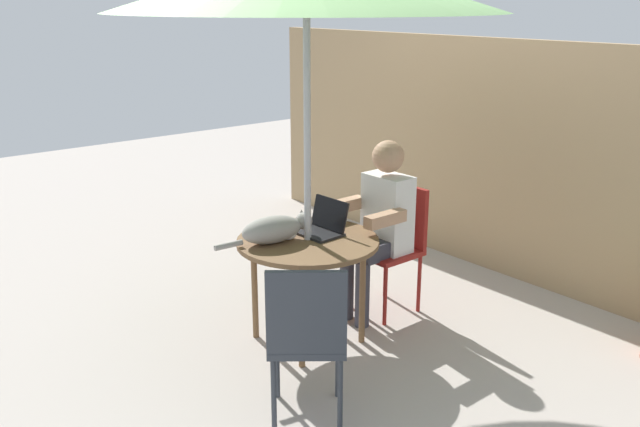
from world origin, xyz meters
TOP-DOWN VIEW (x-y plane):
  - ground_plane at (0.00, 0.00)m, footprint 14.00×14.00m
  - fence_back at (0.00, 1.97)m, footprint 5.45×0.08m
  - patio_table at (0.00, 0.00)m, footprint 0.91×0.91m
  - chair_occupied at (0.00, 0.79)m, footprint 0.40×0.40m
  - chair_empty at (0.73, -0.59)m, footprint 0.56×0.56m
  - person_seated at (0.00, 0.63)m, footprint 0.48×0.48m
  - laptop at (-0.04, 0.16)m, footprint 0.31×0.26m
  - cat at (-0.09, -0.19)m, footprint 0.25×0.64m

SIDE VIEW (x-z plane):
  - ground_plane at x=0.00m, z-range 0.00..0.00m
  - chair_occupied at x=0.00m, z-range 0.08..0.99m
  - chair_empty at x=0.73m, z-range 0.08..0.99m
  - patio_table at x=0.00m, z-range 0.28..0.99m
  - person_seated at x=0.00m, z-range 0.08..1.33m
  - laptop at x=-0.04m, z-range 0.66..0.87m
  - cat at x=-0.09m, z-range 0.70..0.87m
  - fence_back at x=0.00m, z-range 0.00..1.87m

